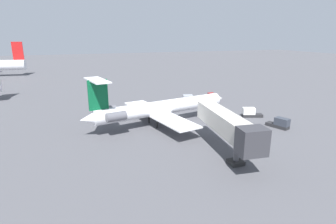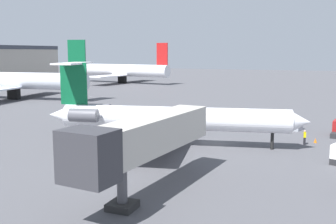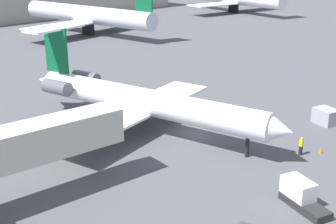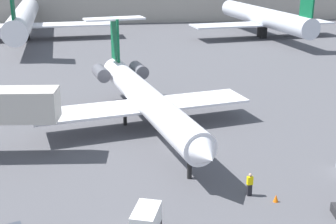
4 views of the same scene
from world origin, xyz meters
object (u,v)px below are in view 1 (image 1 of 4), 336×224
at_px(baggage_tug_trailing, 212,98).
at_px(ground_crew_marshaller, 212,106).
at_px(regional_jet, 158,108).
at_px(traffic_cone_near, 213,106).
at_px(cargo_container_uld, 188,98).
at_px(baggage_tug_spare, 250,113).
at_px(baggage_tug_lead, 280,123).
at_px(jet_bridge, 229,126).

bearing_deg(baggage_tug_trailing, ground_crew_marshaller, 152.06).
distance_m(regional_jet, traffic_cone_near, 17.83).
distance_m(cargo_container_uld, traffic_cone_near, 7.97).
bearing_deg(cargo_container_uld, baggage_tug_spare, -158.58).
bearing_deg(baggage_tug_trailing, cargo_container_uld, 72.97).
distance_m(baggage_tug_lead, baggage_tug_spare, 7.58).
distance_m(ground_crew_marshaller, baggage_tug_lead, 16.15).
height_order(baggage_tug_trailing, baggage_tug_spare, same).
distance_m(jet_bridge, baggage_tug_spare, 20.84).
relative_size(ground_crew_marshaller, baggage_tug_lead, 0.40).
height_order(baggage_tug_spare, traffic_cone_near, baggage_tug_spare).
relative_size(regional_jet, baggage_tug_trailing, 7.13).
distance_m(jet_bridge, ground_crew_marshaller, 24.83).
bearing_deg(traffic_cone_near, ground_crew_marshaller, 143.64).
distance_m(ground_crew_marshaller, baggage_tug_trailing, 7.93).
xyz_separation_m(baggage_tug_trailing, baggage_tug_spare, (-14.76, -0.66, 0.00)).
xyz_separation_m(baggage_tug_trailing, cargo_container_uld, (1.79, 5.83, -0.03)).
bearing_deg(cargo_container_uld, traffic_cone_near, -155.95).
xyz_separation_m(jet_bridge, baggage_tug_trailing, (29.49, -13.65, -3.53)).
bearing_deg(cargo_container_uld, jet_bridge, 165.96).
bearing_deg(baggage_tug_spare, baggage_tug_trailing, 2.56).
distance_m(baggage_tug_lead, baggage_tug_trailing, 22.34).
bearing_deg(baggage_tug_spare, ground_crew_marshaller, 29.44).
bearing_deg(regional_jet, ground_crew_marshaller, -67.46).
bearing_deg(jet_bridge, baggage_tug_lead, -64.56).
relative_size(ground_crew_marshaller, cargo_container_uld, 0.61).
bearing_deg(traffic_cone_near, baggage_tug_lead, -166.41).
bearing_deg(jet_bridge, baggage_tug_spare, -44.17).
bearing_deg(baggage_tug_trailing, traffic_cone_near, 154.69).
height_order(regional_jet, baggage_tug_lead, regional_jet).
height_order(baggage_tug_lead, baggage_tug_spare, same).
bearing_deg(regional_jet, traffic_cone_near, -64.26).
xyz_separation_m(regional_jet, ground_crew_marshaller, (6.11, -14.71, -2.35)).
xyz_separation_m(baggage_tug_trailing, traffic_cone_near, (-5.48, 2.59, -0.56)).
distance_m(regional_jet, cargo_container_uld, 19.66).
relative_size(jet_bridge, baggage_tug_lead, 3.79).
bearing_deg(regional_jet, baggage_tug_lead, -114.77).
bearing_deg(traffic_cone_near, baggage_tug_trailing, -25.31).
bearing_deg(baggage_tug_lead, jet_bridge, 115.44).
xyz_separation_m(ground_crew_marshaller, baggage_tug_spare, (-7.75, -4.38, -0.02)).
xyz_separation_m(baggage_tug_lead, baggage_tug_trailing, (22.30, 1.48, 0.00)).
height_order(cargo_container_uld, traffic_cone_near, cargo_container_uld).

